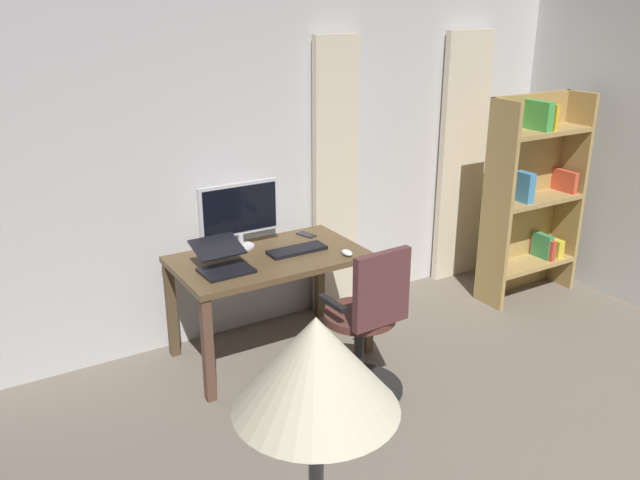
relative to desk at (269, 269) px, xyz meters
name	(u,v)px	position (x,y,z in m)	size (l,w,h in m)	color
back_room_partition	(276,154)	(-0.33, -0.51, 0.64)	(5.13, 0.10, 2.54)	silver
curtain_left_panel	(462,159)	(-2.04, -0.40, 0.42)	(0.47, 0.06, 2.10)	beige
curtain_right_panel	(335,179)	(-0.78, -0.40, 0.42)	(0.37, 0.06, 2.10)	beige
desk	(269,269)	(0.00, 0.00, 0.00)	(1.26, 0.73, 0.73)	brown
office_chair	(366,329)	(-0.23, 0.80, -0.15)	(0.56, 0.56, 1.01)	black
computer_monitor	(240,211)	(0.09, -0.25, 0.35)	(0.58, 0.18, 0.45)	silver
computer_keyboard	(297,250)	(-0.20, 0.03, 0.11)	(0.41, 0.14, 0.02)	black
laptop	(223,262)	(0.35, 0.07, 0.15)	(0.32, 0.36, 0.17)	black
computer_mouse	(347,253)	(-0.45, 0.26, 0.12)	(0.06, 0.10, 0.04)	white
cell_phone_by_monitor	(306,235)	(-0.41, -0.22, 0.10)	(0.07, 0.14, 0.01)	#232328
bookshelf	(530,196)	(-2.28, 0.16, 0.21)	(0.86, 0.30, 1.64)	#A9894D
floor_lamp	(316,459)	(1.30, 2.78, 0.88)	(0.31, 0.31, 1.82)	black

